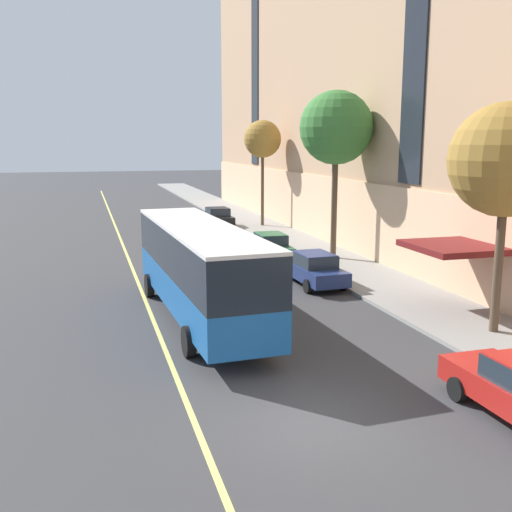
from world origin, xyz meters
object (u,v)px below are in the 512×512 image
street_tree_mid_block (506,161)px  street_tree_far_uptown (336,128)px  city_bus (199,266)px  parked_car_navy_0 (313,269)px  street_tree_far_downtown (263,140)px  parked_car_green_3 (270,246)px  parked_car_black_2 (217,217)px

street_tree_mid_block → street_tree_far_uptown: size_ratio=0.84×
city_bus → parked_car_navy_0: city_bus is taller
street_tree_mid_block → street_tree_far_downtown: bearing=90.0°
parked_car_green_3 → street_tree_mid_block: bearing=-77.1°
parked_car_black_2 → street_tree_mid_block: bearing=-83.3°
city_bus → street_tree_far_uptown: bearing=45.1°
city_bus → street_tree_far_uptown: street_tree_far_uptown is taller
parked_car_green_3 → street_tree_mid_block: size_ratio=0.57×
parked_car_green_3 → street_tree_far_downtown: (3.45, 13.04, 6.03)m
city_bus → street_tree_far_uptown: (9.51, 9.53, 5.27)m
parked_car_navy_0 → parked_car_black_2: (-0.12, 20.34, -0.00)m
parked_car_black_2 → parked_car_green_3: size_ratio=1.00×
parked_car_black_2 → street_tree_mid_block: (3.44, -29.11, 5.24)m
city_bus → parked_car_navy_0: bearing=34.3°
city_bus → parked_car_black_2: size_ratio=2.77×
parked_car_navy_0 → street_tree_far_uptown: (3.32, 5.31, 6.58)m
parked_car_navy_0 → street_tree_far_uptown: bearing=58.0°
street_tree_mid_block → street_tree_far_uptown: 14.14m
parked_car_black_2 → street_tree_mid_block: street_tree_mid_block is taller
parked_car_black_2 → street_tree_far_uptown: 16.77m
city_bus → parked_car_black_2: (6.07, 24.56, -1.32)m
parked_car_green_3 → parked_car_black_2: bearing=90.0°
parked_car_green_3 → street_tree_far_downtown: 14.78m
parked_car_black_2 → parked_car_green_3: 14.00m
street_tree_far_downtown → city_bus: bearing=-111.9°
city_bus → street_tree_mid_block: 11.25m
parked_car_green_3 → street_tree_mid_block: street_tree_mid_block is taller
parked_car_navy_0 → parked_car_green_3: bearing=91.2°
parked_car_navy_0 → street_tree_mid_block: bearing=-69.3°
parked_car_navy_0 → street_tree_mid_block: (3.32, -8.77, 5.24)m
parked_car_navy_0 → street_tree_mid_block: size_ratio=0.62×
parked_car_navy_0 → street_tree_far_downtown: 20.57m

